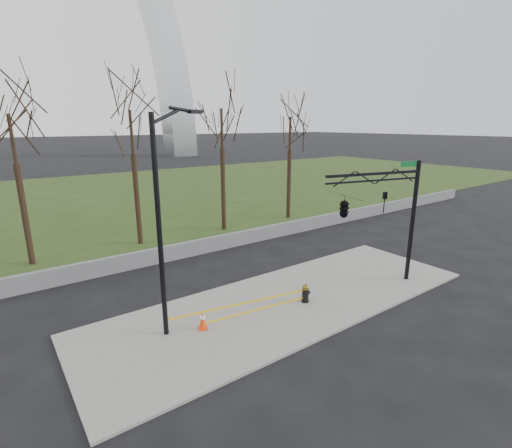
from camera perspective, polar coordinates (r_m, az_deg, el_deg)
ground at (r=17.02m, az=5.07°, el=-11.71°), size 500.00×500.00×0.00m
sidewalk at (r=17.00m, az=5.07°, el=-11.56°), size 18.00×6.00×0.10m
grass_strip at (r=43.26m, az=-22.05°, el=3.79°), size 120.00×40.00×0.06m
guardrail at (r=23.00m, az=-8.12°, el=-3.35°), size 60.00×0.30×0.90m
tree_row at (r=23.99m, az=-24.97°, el=6.64°), size 34.96×4.00×9.44m
fire_hydrant at (r=16.75m, az=7.53°, el=-10.40°), size 0.53×0.34×0.84m
traffic_cone at (r=14.78m, az=-8.10°, el=-14.31°), size 0.45×0.45×0.68m
street_light at (r=13.31m, az=-13.92°, el=1.79°), size 2.30×0.96×8.21m
traffic_signal_mast at (r=17.24m, az=15.33°, el=2.79°), size 4.97×2.54×6.00m
caution_tape at (r=15.51m, az=-1.14°, el=-12.40°), size 5.95×1.15×0.43m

